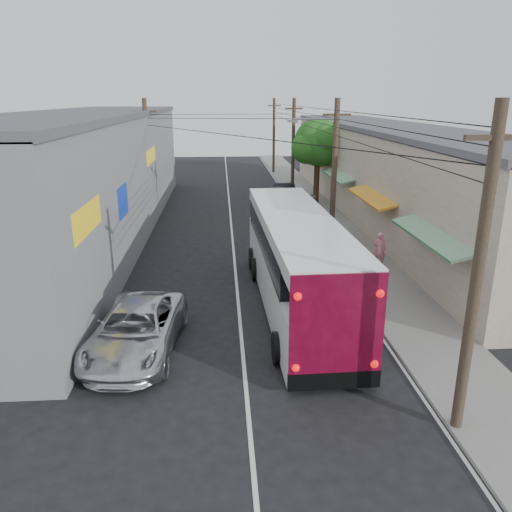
{
  "coord_description": "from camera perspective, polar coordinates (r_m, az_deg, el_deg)",
  "views": [
    {
      "loc": [
        -0.58,
        -12.32,
        7.99
      ],
      "look_at": [
        0.84,
        8.07,
        1.5
      ],
      "focal_mm": 35.0,
      "sensor_mm": 36.0,
      "label": 1
    }
  ],
  "objects": [
    {
      "name": "coach_bus",
      "position": [
        19.65,
        4.6,
        -0.47
      ],
      "size": [
        3.2,
        12.86,
        3.68
      ],
      "rotation": [
        0.0,
        0.0,
        0.03
      ],
      "color": "white",
      "rests_on": "ground"
    },
    {
      "name": "jeepney",
      "position": [
        16.86,
        -13.53,
        -8.22
      ],
      "size": [
        3.11,
        5.87,
        1.57
      ],
      "primitive_type": "imported",
      "rotation": [
        0.0,
        0.0,
        -0.09
      ],
      "color": "silver",
      "rests_on": "ground"
    },
    {
      "name": "sidewalk",
      "position": [
        34.02,
        8.17,
        3.96
      ],
      "size": [
        3.0,
        80.0,
        0.12
      ],
      "primitive_type": "cube",
      "color": "slate",
      "rests_on": "ground"
    },
    {
      "name": "parked_car_far",
      "position": [
        41.0,
        3.38,
        7.32
      ],
      "size": [
        1.58,
        4.21,
        1.37
      ],
      "primitive_type": "imported",
      "rotation": [
        0.0,
        0.0,
        0.03
      ],
      "color": "black",
      "rests_on": "ground"
    },
    {
      "name": "pedestrian_near",
      "position": [
        24.89,
        13.9,
        0.73
      ],
      "size": [
        0.72,
        0.57,
        1.72
      ],
      "primitive_type": "imported",
      "rotation": [
        0.0,
        0.0,
        2.86
      ],
      "color": "pink",
      "rests_on": "sidewalk"
    },
    {
      "name": "utility_poles",
      "position": [
        33.08,
        2.54,
        10.89
      ],
      "size": [
        11.8,
        45.28,
        8.0
      ],
      "color": "#473828",
      "rests_on": "ground"
    },
    {
      "name": "street_tree",
      "position": [
        39.2,
        7.18,
        12.63
      ],
      "size": [
        4.4,
        4.0,
        6.6
      ],
      "color": "#3F2B19",
      "rests_on": "ground"
    },
    {
      "name": "pedestrian_far",
      "position": [
        29.5,
        7.86,
        3.64
      ],
      "size": [
        0.89,
        0.74,
        1.66
      ],
      "primitive_type": "imported",
      "rotation": [
        0.0,
        0.0,
        3.3
      ],
      "color": "#8B9BCB",
      "rests_on": "sidewalk"
    },
    {
      "name": "parked_suv",
      "position": [
        31.4,
        5.65,
        4.48
      ],
      "size": [
        2.63,
        6.25,
        1.8
      ],
      "primitive_type": "imported",
      "rotation": [
        0.0,
        0.0,
        -0.02
      ],
      "color": "#A6A6AE",
      "rests_on": "ground"
    },
    {
      "name": "building_right",
      "position": [
        36.54,
        14.73,
        9.44
      ],
      "size": [
        7.09,
        40.0,
        6.25
      ],
      "color": "#C4B19C",
      "rests_on": "ground"
    },
    {
      "name": "building_left",
      "position": [
        31.63,
        -18.65,
        8.82
      ],
      "size": [
        7.2,
        36.0,
        7.25
      ],
      "color": "slate",
      "rests_on": "ground"
    },
    {
      "name": "ground",
      "position": [
        14.7,
        -1.11,
        -15.32
      ],
      "size": [
        120.0,
        120.0,
        0.0
      ],
      "primitive_type": "plane",
      "color": "black",
      "rests_on": "ground"
    },
    {
      "name": "parked_car_mid",
      "position": [
        39.22,
        2.53,
        6.88
      ],
      "size": [
        1.66,
        4.1,
        1.4
      ],
      "primitive_type": "imported",
      "rotation": [
        0.0,
        0.0,
        -0.0
      ],
      "color": "#292A2F",
      "rests_on": "ground"
    }
  ]
}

